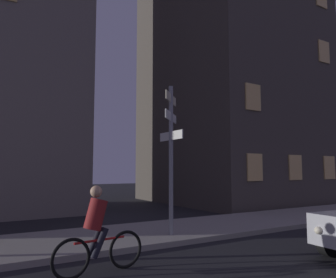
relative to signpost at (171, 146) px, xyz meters
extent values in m
cube|color=gray|center=(-1.14, 0.78, -2.48)|extent=(40.00, 3.07, 0.14)
cylinder|color=gray|center=(0.00, 0.00, -0.35)|extent=(0.12, 0.12, 4.12)
cube|color=beige|center=(0.00, 0.00, 1.36)|extent=(0.83, 0.83, 0.24)
cube|color=white|center=(0.00, 0.00, 0.83)|extent=(0.89, 0.89, 0.24)
cube|color=white|center=(0.00, 0.00, 0.29)|extent=(0.03, 1.18, 0.24)
cylinder|color=black|center=(2.11, -3.24, -2.23)|extent=(0.66, 0.27, 0.64)
sphere|color=#F9EFCC|center=(1.39, -3.49, -1.88)|extent=(0.16, 0.16, 0.16)
torus|color=black|center=(-2.09, -1.73, -2.19)|extent=(0.72, 0.15, 0.72)
torus|color=black|center=(-3.18, -1.88, -2.19)|extent=(0.72, 0.15, 0.72)
cylinder|color=red|center=(-2.64, -1.81, -1.94)|extent=(1.00, 0.17, 0.04)
cylinder|color=maroon|center=(-2.74, -1.82, -1.47)|extent=(0.49, 0.38, 0.61)
sphere|color=tan|center=(-2.74, -1.82, -1.05)|extent=(0.22, 0.22, 0.22)
cylinder|color=black|center=(-2.70, -1.72, -1.97)|extent=(0.35, 0.16, 0.55)
cylinder|color=black|center=(-2.67, -1.90, -1.97)|extent=(0.35, 0.16, 0.55)
cube|color=#4C443D|center=(8.61, 7.28, 6.78)|extent=(8.14, 9.33, 18.67)
cube|color=#F2C672|center=(5.89, 2.58, -0.55)|extent=(0.90, 0.06, 1.20)
cube|color=#F2C672|center=(8.61, 2.58, -0.55)|extent=(0.90, 0.06, 1.20)
cube|color=#F2C672|center=(11.32, 2.58, -0.55)|extent=(0.90, 0.06, 1.20)
cube|color=#F2C672|center=(5.89, 2.58, 2.58)|extent=(0.90, 0.06, 1.20)
cube|color=#F2C672|center=(11.32, 2.58, 5.72)|extent=(0.90, 0.06, 1.20)
camera|label=1|loc=(-4.70, -7.70, -0.65)|focal=34.65mm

